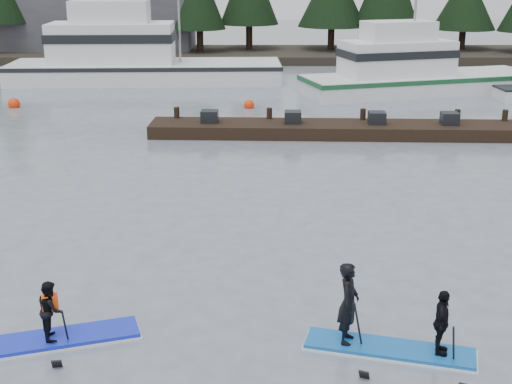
{
  "coord_description": "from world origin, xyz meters",
  "views": [
    {
      "loc": [
        0.03,
        -12.11,
        6.97
      ],
      "look_at": [
        0.0,
        6.0,
        1.1
      ],
      "focal_mm": 50.0,
      "sensor_mm": 36.0,
      "label": 1
    }
  ],
  "objects_px": {
    "floating_dock": "(340,130)",
    "paddleboard_solo": "(52,325)",
    "fishing_boat_large": "(137,70)",
    "paddleboard_duo": "(389,322)",
    "fishing_boat_medium": "(415,83)"
  },
  "relations": [
    {
      "from": "floating_dock",
      "to": "paddleboard_solo",
      "type": "distance_m",
      "value": 18.61
    },
    {
      "from": "fishing_boat_large",
      "to": "paddleboard_duo",
      "type": "height_order",
      "value": "fishing_boat_large"
    },
    {
      "from": "fishing_boat_large",
      "to": "fishing_boat_medium",
      "type": "relative_size",
      "value": 1.19
    },
    {
      "from": "paddleboard_duo",
      "to": "fishing_boat_medium",
      "type": "bearing_deg",
      "value": 92.16
    },
    {
      "from": "floating_dock",
      "to": "paddleboard_solo",
      "type": "height_order",
      "value": "paddleboard_solo"
    },
    {
      "from": "paddleboard_solo",
      "to": "fishing_boat_medium",
      "type": "bearing_deg",
      "value": 47.39
    },
    {
      "from": "fishing_boat_large",
      "to": "floating_dock",
      "type": "height_order",
      "value": "fishing_boat_large"
    },
    {
      "from": "fishing_boat_medium",
      "to": "floating_dock",
      "type": "distance_m",
      "value": 11.44
    },
    {
      "from": "fishing_boat_medium",
      "to": "paddleboard_solo",
      "type": "xyz_separation_m",
      "value": [
        -12.63,
        -27.25,
        -0.18
      ]
    },
    {
      "from": "fishing_boat_medium",
      "to": "floating_dock",
      "type": "relative_size",
      "value": 0.86
    },
    {
      "from": "fishing_boat_medium",
      "to": "paddleboard_solo",
      "type": "distance_m",
      "value": 30.04
    },
    {
      "from": "floating_dock",
      "to": "paddleboard_duo",
      "type": "height_order",
      "value": "paddleboard_duo"
    },
    {
      "from": "fishing_boat_large",
      "to": "floating_dock",
      "type": "xyz_separation_m",
      "value": [
        10.74,
        -14.04,
        -0.43
      ]
    },
    {
      "from": "floating_dock",
      "to": "fishing_boat_large",
      "type": "bearing_deg",
      "value": 129.65
    },
    {
      "from": "fishing_boat_medium",
      "to": "fishing_boat_large",
      "type": "bearing_deg",
      "value": 149.9
    }
  ]
}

